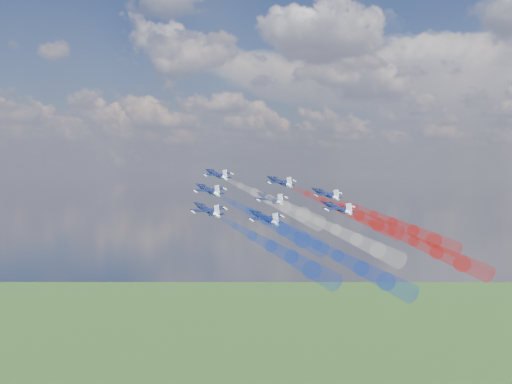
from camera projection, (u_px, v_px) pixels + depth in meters
The scene contains 16 objects.
jet_lead at pixel (217, 174), 174.87m from camera, with size 9.05×11.32×3.02m, color black, non-canonical shape.
trail_lead at pixel (269, 200), 157.10m from camera, with size 3.77×37.20×3.77m, color white, non-canonical shape.
jet_inner_left at pixel (208, 190), 158.94m from camera, with size 9.05×11.32×3.02m, color black, non-canonical shape.
trail_inner_left at pixel (266, 220), 141.18m from camera, with size 3.77×37.20×3.77m, color blue, non-canonical shape.
jet_inner_right at pixel (280, 182), 172.20m from camera, with size 9.05×11.32×3.02m, color black, non-canonical shape.
trail_inner_right at pixel (341, 208), 154.44m from camera, with size 3.77×37.20×3.77m, color red, non-canonical shape.
jet_outer_left at pixel (207, 210), 144.78m from camera, with size 9.05×11.32×3.02m, color black, non-canonical shape.
trail_outer_left at pixel (271, 246), 127.02m from camera, with size 3.77×37.20×3.77m, color blue, non-canonical shape.
jet_center_third at pixel (270, 199), 157.74m from camera, with size 9.05×11.32×3.02m, color black, non-canonical shape.
trail_center_third at pixel (336, 230), 139.98m from camera, with size 3.77×37.20×3.77m, color white, non-canonical shape.
jet_outer_right at pixel (326, 194), 170.32m from camera, with size 9.05×11.32×3.02m, color black, non-canonical shape.
trail_outer_right at pixel (393, 222), 152.56m from camera, with size 3.77×37.20×3.77m, color red, non-canonical shape.
jet_rear_left at pixel (264, 218), 142.04m from camera, with size 9.05×11.32×3.02m, color black, non-canonical shape.
trail_rear_left at pixel (338, 256), 124.27m from camera, with size 3.77×37.20×3.77m, color blue, non-canonical shape.
jet_rear_right at pixel (337, 208), 153.57m from camera, with size 9.05×11.32×3.02m, color black, non-canonical shape.
trail_rear_right at pixel (414, 241), 135.81m from camera, with size 3.77×37.20×3.77m, color red, non-canonical shape.
Camera 1 is at (102.80, -126.10, 166.99)m, focal length 44.96 mm.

